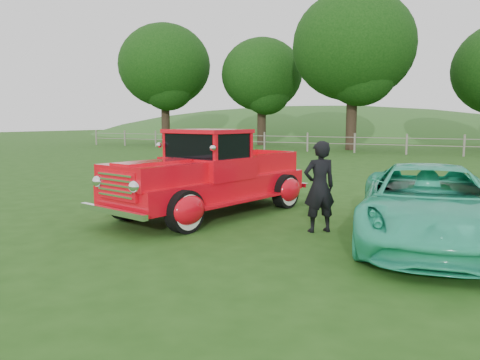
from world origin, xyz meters
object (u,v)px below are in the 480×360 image
at_px(tree_far_west, 165,66).
at_px(teal_sedan, 428,205).
at_px(tree_near_west, 354,46).
at_px(red_pickup, 210,176).
at_px(tree_mid_west, 262,75).
at_px(man, 319,187).

height_order(tree_far_west, teal_sedan, tree_far_west).
relative_size(tree_far_west, tree_near_west, 0.95).
distance_m(red_pickup, teal_sedan, 4.34).
height_order(tree_mid_west, teal_sedan, tree_mid_west).
height_order(teal_sedan, man, man).
distance_m(red_pickup, man, 2.58).
distance_m(tree_mid_west, man, 30.11).
xyz_separation_m(tree_far_west, tree_mid_west, (8.00, 2.00, -0.94)).
bearing_deg(tree_far_west, red_pickup, -51.85).
bearing_deg(man, tree_far_west, -91.60).
bearing_deg(tree_near_west, man, -77.03).
bearing_deg(tree_far_west, teal_sedan, -46.56).
distance_m(tree_far_west, tree_mid_west, 8.30).
relative_size(tree_mid_west, red_pickup, 1.61).
bearing_deg(man, red_pickup, -53.62).
distance_m(tree_mid_west, teal_sedan, 30.95).
height_order(tree_near_west, teal_sedan, tree_near_west).
relative_size(tree_near_west, man, 6.48).
bearing_deg(teal_sedan, red_pickup, 164.46).
xyz_separation_m(tree_near_west, red_pickup, (2.89, -23.05, -6.00)).
relative_size(red_pickup, teal_sedan, 1.16).
relative_size(tree_mid_west, teal_sedan, 1.87).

